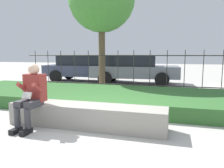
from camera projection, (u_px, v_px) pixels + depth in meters
name	position (u px, v px, depth m)	size (l,w,h in m)	color
ground_plane	(96.00, 127.00, 4.29)	(60.00, 60.00, 0.00)	#B2AFA8
stone_bench	(86.00, 117.00, 4.32)	(3.15, 0.59, 0.44)	gray
person_seated_reader	(32.00, 94.00, 4.21)	(0.42, 0.73, 1.24)	black
grass_berm	(122.00, 98.00, 6.31)	(10.87, 2.89, 0.34)	#33662D
iron_fence	(134.00, 71.00, 7.99)	(8.87, 0.03, 1.57)	#332D28
car_parked_center	(134.00, 69.00, 10.65)	(4.27, 2.11, 1.36)	slate
car_parked_left	(84.00, 68.00, 11.56)	(4.19, 2.07, 1.37)	#383D56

